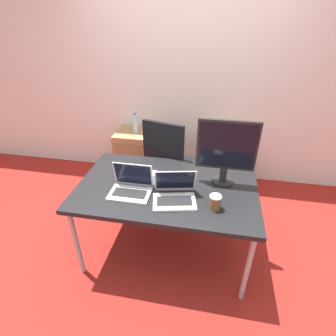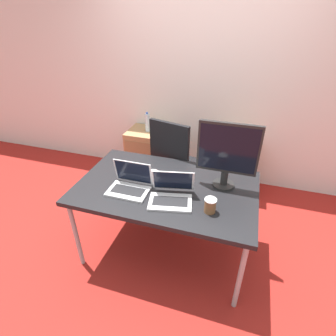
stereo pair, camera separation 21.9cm
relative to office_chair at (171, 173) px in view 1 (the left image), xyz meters
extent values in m
plane|color=maroon|center=(0.10, -0.72, -0.43)|extent=(14.00, 14.00, 0.00)
cube|color=silver|center=(0.10, 0.76, 0.87)|extent=(10.00, 0.05, 2.60)
cube|color=black|center=(0.10, -0.72, 0.31)|extent=(1.52, 0.94, 0.04)
cylinder|color=#99999E|center=(-0.60, -1.13, -0.07)|extent=(0.04, 0.04, 0.72)
cylinder|color=#99999E|center=(0.79, -1.13, -0.07)|extent=(0.04, 0.04, 0.72)
cylinder|color=#99999E|center=(-0.60, -0.31, -0.07)|extent=(0.04, 0.04, 0.72)
cylinder|color=#99999E|center=(0.79, -0.31, -0.07)|extent=(0.04, 0.04, 0.72)
cylinder|color=#232326|center=(0.02, 0.07, -0.41)|extent=(0.56, 0.56, 0.04)
cylinder|color=gray|center=(0.02, 0.07, -0.17)|extent=(0.05, 0.05, 0.44)
cube|color=black|center=(0.02, 0.07, 0.05)|extent=(0.58, 0.58, 0.07)
cube|color=black|center=(-0.05, -0.18, 0.38)|extent=(0.44, 0.14, 0.60)
cube|color=#99754C|center=(-0.55, 0.50, -0.09)|extent=(0.53, 0.43, 0.67)
cube|color=olive|center=(-0.55, 0.29, -0.09)|extent=(0.48, 0.01, 0.54)
cube|color=#99754C|center=(0.60, 0.50, -0.09)|extent=(0.53, 0.43, 0.67)
cube|color=olive|center=(0.60, 0.29, -0.09)|extent=(0.48, 0.01, 0.54)
cylinder|color=silver|center=(-0.55, 0.50, 0.36)|extent=(0.06, 0.06, 0.23)
cylinder|color=#3359B2|center=(-0.55, 0.50, 0.49)|extent=(0.03, 0.03, 0.02)
cube|color=silver|center=(-0.18, -0.90, 0.34)|extent=(0.33, 0.22, 0.02)
cube|color=black|center=(-0.18, -0.90, 0.35)|extent=(0.27, 0.12, 0.00)
cube|color=silver|center=(-0.18, -0.78, 0.45)|extent=(0.33, 0.04, 0.21)
cube|color=black|center=(-0.18, -0.79, 0.46)|extent=(0.30, 0.04, 0.20)
cube|color=silver|center=(0.19, -0.93, 0.34)|extent=(0.37, 0.28, 0.02)
cube|color=black|center=(0.19, -0.93, 0.35)|extent=(0.29, 0.17, 0.00)
cube|color=silver|center=(0.18, -0.80, 0.45)|extent=(0.34, 0.14, 0.21)
cube|color=black|center=(0.18, -0.81, 0.45)|extent=(0.31, 0.12, 0.19)
cylinder|color=black|center=(0.56, -0.57, 0.34)|extent=(0.18, 0.18, 0.02)
cylinder|color=black|center=(0.56, -0.57, 0.41)|extent=(0.06, 0.06, 0.12)
cube|color=black|center=(0.56, -0.57, 0.68)|extent=(0.49, 0.03, 0.42)
cube|color=black|center=(0.56, -0.59, 0.68)|extent=(0.45, 0.00, 0.38)
ellipsoid|color=silver|center=(0.25, -0.67, 0.35)|extent=(0.04, 0.07, 0.03)
cylinder|color=white|center=(-0.03, -0.69, 0.38)|extent=(0.09, 0.09, 0.10)
cylinder|color=brown|center=(0.50, -0.94, 0.38)|extent=(0.08, 0.08, 0.11)
cylinder|color=white|center=(0.50, -0.94, 0.44)|extent=(0.09, 0.09, 0.01)
camera|label=1|loc=(0.44, -2.51, 1.62)|focal=28.00mm
camera|label=2|loc=(0.65, -2.46, 1.62)|focal=28.00mm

